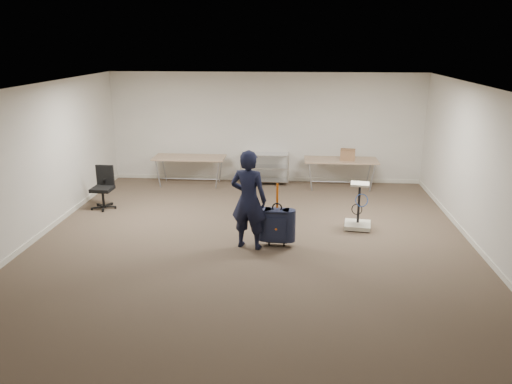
{
  "coord_description": "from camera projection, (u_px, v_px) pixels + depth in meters",
  "views": [
    {
      "loc": [
        0.72,
        -8.2,
        3.55
      ],
      "look_at": [
        0.07,
        0.3,
        0.95
      ],
      "focal_mm": 35.0,
      "sensor_mm": 36.0,
      "label": 1
    }
  ],
  "objects": [
    {
      "name": "person",
      "position": [
        249.0,
        200.0,
        8.69
      ],
      "size": [
        0.73,
        0.57,
        1.78
      ],
      "primitive_type": "imported",
      "rotation": [
        0.0,
        0.0,
        2.9
      ],
      "color": "black",
      "rests_on": "ground"
    },
    {
      "name": "folding_table_right",
      "position": [
        341.0,
        162.0,
        12.34
      ],
      "size": [
        1.8,
        0.75,
        0.73
      ],
      "color": "#8E7157",
      "rests_on": "ground"
    },
    {
      "name": "wire_shelf",
      "position": [
        265.0,
        167.0,
        12.78
      ],
      "size": [
        1.22,
        0.47,
        0.8
      ],
      "color": "silver",
      "rests_on": "ground"
    },
    {
      "name": "equipment_cart",
      "position": [
        358.0,
        216.0,
        9.78
      ],
      "size": [
        0.57,
        0.57,
        0.92
      ],
      "color": "beige",
      "rests_on": "ground"
    },
    {
      "name": "ground",
      "position": [
        251.0,
        248.0,
        8.91
      ],
      "size": [
        9.0,
        9.0,
        0.0
      ],
      "primitive_type": "plane",
      "color": "#463A2A",
      "rests_on": "ground"
    },
    {
      "name": "office_chair",
      "position": [
        104.0,
        195.0,
        10.97
      ],
      "size": [
        0.56,
        0.56,
        0.93
      ],
      "color": "black",
      "rests_on": "ground"
    },
    {
      "name": "suitcase",
      "position": [
        277.0,
        225.0,
        8.87
      ],
      "size": [
        0.44,
        0.27,
        1.16
      ],
      "color": "black",
      "rests_on": "ground"
    },
    {
      "name": "cardboard_box",
      "position": [
        348.0,
        155.0,
        12.24
      ],
      "size": [
        0.39,
        0.31,
        0.27
      ],
      "primitive_type": "cube",
      "rotation": [
        0.0,
        0.0,
        -0.14
      ],
      "color": "olive",
      "rests_on": "folding_table_right"
    },
    {
      "name": "room_shell",
      "position": [
        257.0,
        219.0,
        10.21
      ],
      "size": [
        8.0,
        9.0,
        9.0
      ],
      "color": "silver",
      "rests_on": "ground"
    },
    {
      "name": "folding_table_left",
      "position": [
        189.0,
        159.0,
        12.61
      ],
      "size": [
        1.8,
        0.75,
        0.73
      ],
      "color": "#8E7157",
      "rests_on": "ground"
    }
  ]
}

